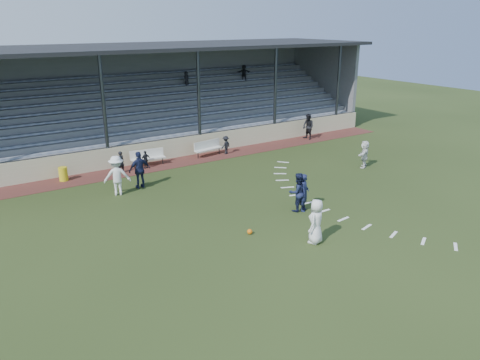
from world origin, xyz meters
name	(u,v)px	position (x,y,z in m)	size (l,w,h in m)	color
ground	(273,226)	(0.00, 0.00, 0.00)	(90.00, 90.00, 0.00)	#283716
cinder_track	(165,164)	(0.00, 10.50, 0.01)	(34.00, 2.00, 0.02)	#502420
retaining_wall	(158,151)	(0.00, 11.55, 0.60)	(34.00, 0.18, 1.20)	beige
bench_left	(147,156)	(-0.95, 10.87, 0.58)	(2.03, 0.71, 0.95)	silver
bench_right	(208,147)	(3.05, 10.76, 0.58)	(2.04, 0.75, 0.95)	silver
trash_bin	(63,174)	(-5.79, 10.74, 0.39)	(0.46, 0.46, 0.74)	yellow
football	(250,232)	(-1.28, -0.13, 0.11)	(0.22, 0.22, 0.22)	orange
player_white_lead	(316,221)	(0.41, -2.11, 0.88)	(0.86, 0.56, 1.75)	white
player_navy_lead	(304,192)	(2.14, 0.58, 0.86)	(0.63, 0.41, 1.72)	#161C3D
player_navy_mid	(298,192)	(1.87, 0.70, 0.89)	(0.86, 0.67, 1.77)	#161C3D
player_white_wing	(117,176)	(-4.08, 7.13, 0.98)	(1.27, 0.73, 1.96)	white
player_navy_wing	(140,170)	(-2.77, 7.49, 0.95)	(1.11, 0.46, 1.90)	#161C3D
player_white_back	(364,154)	(9.39, 3.63, 0.79)	(1.47, 0.47, 1.58)	white
official	(308,127)	(11.15, 10.50, 0.93)	(0.88, 0.69, 1.82)	black
sub_left_near	(120,162)	(-2.75, 10.38, 0.64)	(0.45, 0.29, 1.23)	black
sub_left_far	(146,160)	(-1.26, 10.39, 0.54)	(0.61, 0.25, 1.03)	black
sub_right	(226,145)	(4.20, 10.47, 0.60)	(0.75, 0.43, 1.16)	black
grandstand	(127,113)	(0.01, 16.26, 2.20)	(34.60, 9.00, 6.61)	slate
penalty_arc	(344,205)	(4.12, 0.00, 0.01)	(3.89, 14.63, 0.01)	white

